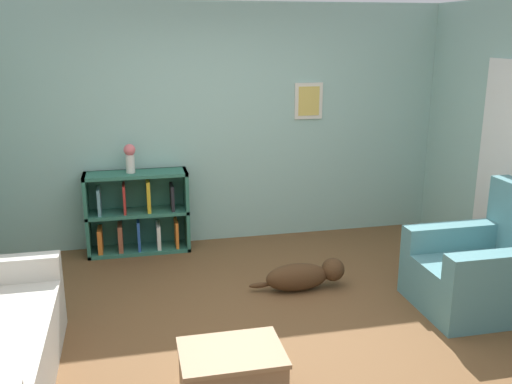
{
  "coord_description": "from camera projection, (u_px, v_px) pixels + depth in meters",
  "views": [
    {
      "loc": [
        -0.96,
        -3.9,
        2.29
      ],
      "look_at": [
        0.0,
        0.4,
        1.05
      ],
      "focal_mm": 40.0,
      "sensor_mm": 36.0,
      "label": 1
    }
  ],
  "objects": [
    {
      "name": "vase",
      "position": [
        130.0,
        157.0,
        5.89
      ],
      "size": [
        0.12,
        0.12,
        0.3
      ],
      "color": "silver",
      "rests_on": "bookshelf"
    },
    {
      "name": "recliner_chair",
      "position": [
        486.0,
        268.0,
        4.85
      ],
      "size": [
        1.02,
        0.88,
        1.04
      ],
      "color": "slate",
      "rests_on": "ground_plane"
    },
    {
      "name": "ground_plane",
      "position": [
        267.0,
        334.0,
        4.48
      ],
      "size": [
        14.0,
        14.0,
        0.0
      ],
      "primitive_type": "plane",
      "color": "brown"
    },
    {
      "name": "bookshelf",
      "position": [
        137.0,
        214.0,
        6.09
      ],
      "size": [
        1.07,
        0.33,
        0.88
      ],
      "color": "#2D6B56",
      "rests_on": "ground_plane"
    },
    {
      "name": "coffee_table",
      "position": [
        232.0,
        375.0,
        3.59
      ],
      "size": [
        0.65,
        0.48,
        0.38
      ],
      "color": "#846647",
      "rests_on": "ground_plane"
    },
    {
      "name": "wall_back",
      "position": [
        219.0,
        125.0,
        6.25
      ],
      "size": [
        5.6,
        0.13,
        2.6
      ],
      "color": "#93BCB2",
      "rests_on": "ground_plane"
    },
    {
      "name": "dog",
      "position": [
        304.0,
        275.0,
        5.22
      ],
      "size": [
        0.9,
        0.23,
        0.28
      ],
      "color": "#472D19",
      "rests_on": "ground_plane"
    }
  ]
}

